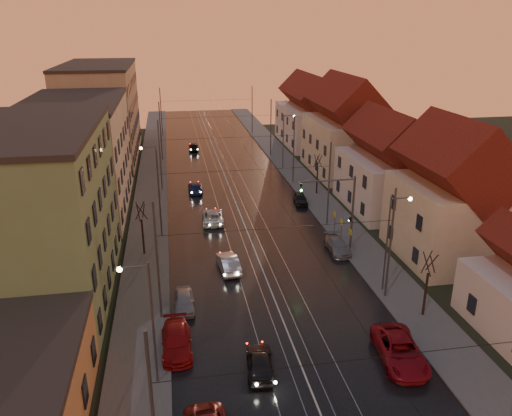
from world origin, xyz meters
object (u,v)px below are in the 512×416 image
parked_right_1 (338,245)px  parked_right_2 (300,199)px  street_lamp_0 (147,312)px  parked_left_3 (184,301)px  parked_right_0 (400,350)px  street_lamp_1 (391,234)px  driving_car_3 (195,188)px  driving_car_0 (260,362)px  parked_left_2 (176,341)px  street_lamp_3 (285,136)px  driving_car_2 (213,217)px  traffic_light_mast (343,204)px  street_lamp_2 (155,173)px  driving_car_4 (194,147)px  driving_car_1 (228,263)px

parked_right_1 → parked_right_2: bearing=91.9°
street_lamp_0 → parked_right_1: 23.25m
parked_left_3 → parked_right_0: size_ratio=0.67×
street_lamp_1 → parked_right_1: 8.84m
street_lamp_1 → driving_car_3: (-13.57, 27.40, -4.27)m
driving_car_0 → parked_left_2: 5.84m
parked_left_2 → parked_right_0: 14.29m
street_lamp_0 → parked_left_2: 5.38m
street_lamp_3 → driving_car_2: (-12.31, -19.13, -4.22)m
street_lamp_1 → traffic_light_mast: 8.08m
driving_car_3 → parked_right_0: parked_right_0 is taller
street_lamp_1 → parked_right_2: bearing=94.3°
parked_left_2 → parked_right_0: (13.85, -3.53, 0.08)m
street_lamp_1 → driving_car_2: (-12.31, 16.87, -4.22)m
street_lamp_0 → driving_car_3: size_ratio=1.88×
street_lamp_3 → parked_right_2: street_lamp_3 is taller
driving_car_2 → parked_right_0: size_ratio=0.86×
street_lamp_2 → driving_car_4: (5.66, 29.47, -4.21)m
driving_car_1 → parked_left_2: bearing=60.9°
street_lamp_2 → parked_right_1: bearing=-36.6°
street_lamp_1 → driving_car_4: (-12.55, 49.47, -4.21)m
driving_car_4 → parked_right_0: 58.79m
street_lamp_0 → driving_car_4: (5.66, 57.47, -4.21)m
street_lamp_1 → parked_left_3: bearing=179.7°
parked_right_2 → driving_car_1: bearing=-117.8°
parked_left_2 → parked_right_0: parked_right_0 is taller
driving_car_0 → driving_car_4: (-0.83, 57.51, -0.00)m
driving_car_0 → parked_right_1: driving_car_0 is taller
street_lamp_2 → driving_car_0: (6.48, -28.04, -4.21)m
parked_left_2 → parked_right_2: size_ratio=1.32×
driving_car_1 → driving_car_4: size_ratio=1.09×
driving_car_1 → driving_car_2: bearing=-93.8°
traffic_light_mast → street_lamp_0: bearing=-136.9°
driving_car_0 → driving_car_1: (-0.30, 13.65, 0.03)m
street_lamp_2 → driving_car_2: (5.89, -3.13, -4.22)m
traffic_light_mast → parked_left_3: bearing=-152.1°
parked_right_2 → parked_left_2: bearing=-113.8°
street_lamp_0 → street_lamp_2: 28.00m
street_lamp_3 → driving_car_0: street_lamp_3 is taller
traffic_light_mast → parked_right_2: (-0.47, 12.96, -3.99)m
parked_left_3 → street_lamp_2: bearing=96.3°
street_lamp_3 → driving_car_4: size_ratio=2.03×
parked_right_1 → parked_right_2: parked_right_1 is taller
street_lamp_0 → street_lamp_3: same height
parked_left_3 → parked_right_2: parked_left_3 is taller
driving_car_3 → parked_right_2: driving_car_3 is taller
parked_left_2 → parked_right_2: parked_left_2 is taller
parked_left_2 → parked_right_2: bearing=59.3°
street_lamp_3 → parked_left_3: 39.56m
parked_left_2 → parked_left_3: bearing=81.9°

